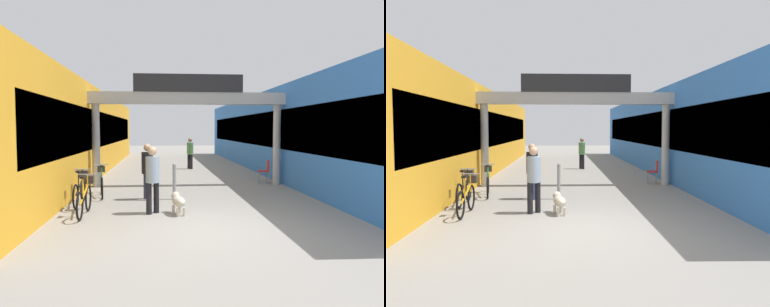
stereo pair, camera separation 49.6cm
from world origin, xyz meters
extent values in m
plane|color=gray|center=(0.00, 0.00, 0.00)|extent=(80.00, 80.00, 0.00)
cube|color=gold|center=(-5.10, 11.00, 1.89)|extent=(3.00, 26.00, 3.79)
cube|color=black|center=(-3.62, 11.00, 2.08)|extent=(0.04, 23.40, 1.52)
cube|color=blue|center=(5.10, 11.00, 1.89)|extent=(3.00, 26.00, 3.79)
cube|color=black|center=(3.62, 11.00, 2.08)|extent=(0.04, 23.40, 1.52)
cylinder|color=#B2B2B2|center=(-3.35, 6.14, 1.50)|extent=(0.28, 0.28, 3.01)
cylinder|color=#B2B2B2|center=(3.35, 6.14, 1.50)|extent=(0.28, 0.28, 3.01)
cube|color=#B2B2B2|center=(0.00, 6.14, 3.22)|extent=(7.40, 0.44, 0.43)
cube|color=#232326|center=(0.00, 5.94, 3.76)|extent=(3.96, 0.10, 0.64)
cylinder|color=black|center=(-1.32, 1.53, 0.39)|extent=(0.20, 0.20, 0.78)
cylinder|color=black|center=(-1.14, 1.69, 0.39)|extent=(0.20, 0.20, 0.78)
cylinder|color=#8C9EB2|center=(-1.23, 1.61, 1.10)|extent=(0.48, 0.48, 0.64)
sphere|color=tan|center=(-1.23, 1.61, 1.56)|extent=(0.31, 0.31, 0.22)
cylinder|color=navy|center=(-1.47, 3.61, 0.39)|extent=(0.19, 0.19, 0.77)
cylinder|color=navy|center=(-1.37, 3.39, 0.39)|extent=(0.19, 0.19, 0.77)
cylinder|color=black|center=(-1.42, 3.50, 1.10)|extent=(0.45, 0.45, 0.64)
sphere|color=tan|center=(-1.42, 3.50, 1.55)|extent=(0.29, 0.29, 0.22)
cylinder|color=black|center=(0.59, 11.81, 0.38)|extent=(0.19, 0.19, 0.76)
cylinder|color=black|center=(0.47, 12.02, 0.38)|extent=(0.19, 0.19, 0.76)
cylinder|color=#4C7F47|center=(0.53, 11.91, 1.08)|extent=(0.46, 0.46, 0.63)
sphere|color=#8C664C|center=(0.53, 11.91, 1.53)|extent=(0.29, 0.29, 0.22)
ellipsoid|color=beige|center=(-0.59, 1.43, 0.33)|extent=(0.42, 0.68, 0.25)
sphere|color=beige|center=(-0.66, 1.70, 0.42)|extent=(0.26, 0.26, 0.21)
sphere|color=white|center=(-0.63, 1.61, 0.32)|extent=(0.18, 0.18, 0.15)
cylinder|color=beige|center=(-0.72, 1.59, 0.10)|extent=(0.08, 0.08, 0.20)
cylinder|color=beige|center=(-0.55, 1.63, 0.10)|extent=(0.08, 0.08, 0.20)
cylinder|color=beige|center=(-0.63, 1.22, 0.10)|extent=(0.08, 0.08, 0.20)
cylinder|color=beige|center=(-0.46, 1.26, 0.10)|extent=(0.08, 0.08, 0.20)
torus|color=black|center=(-2.88, 2.02, 0.34)|extent=(0.05, 0.67, 0.67)
torus|color=black|center=(-2.88, 1.00, 0.34)|extent=(0.05, 0.67, 0.67)
cube|color=gold|center=(-2.88, 1.51, 0.52)|extent=(0.04, 0.94, 0.34)
cylinder|color=gold|center=(-2.88, 1.39, 0.74)|extent=(0.03, 0.03, 0.42)
cube|color=black|center=(-2.88, 1.39, 0.96)|extent=(0.10, 0.22, 0.05)
cylinder|color=gold|center=(-2.88, 1.96, 0.72)|extent=(0.03, 0.03, 0.46)
cylinder|color=gray|center=(-2.88, 1.96, 0.96)|extent=(0.46, 0.03, 0.03)
cube|color=#332D28|center=(-2.87, 2.16, 0.80)|extent=(0.24, 0.20, 0.20)
torus|color=black|center=(-3.25, 3.25, 0.34)|extent=(0.06, 0.67, 0.67)
torus|color=black|center=(-3.24, 2.23, 0.34)|extent=(0.06, 0.67, 0.67)
cube|color=black|center=(-3.24, 2.74, 0.52)|extent=(0.05, 0.94, 0.34)
cylinder|color=black|center=(-3.24, 2.62, 0.74)|extent=(0.03, 0.03, 0.42)
cube|color=black|center=(-3.24, 2.62, 0.96)|extent=(0.10, 0.22, 0.05)
cylinder|color=black|center=(-3.25, 3.19, 0.72)|extent=(0.03, 0.03, 0.46)
cylinder|color=gray|center=(-3.25, 3.19, 0.96)|extent=(0.46, 0.04, 0.03)
cube|color=#332D28|center=(-3.25, 3.39, 0.80)|extent=(0.24, 0.20, 0.20)
torus|color=black|center=(-2.94, 4.61, 0.34)|extent=(0.16, 0.67, 0.67)
torus|color=black|center=(-2.77, 3.61, 0.34)|extent=(0.16, 0.67, 0.67)
cube|color=#338C4C|center=(-2.85, 4.11, 0.52)|extent=(0.20, 0.93, 0.34)
cylinder|color=#338C4C|center=(-2.83, 3.99, 0.74)|extent=(0.04, 0.04, 0.42)
cube|color=black|center=(-2.83, 3.99, 0.96)|extent=(0.14, 0.23, 0.05)
cylinder|color=#338C4C|center=(-2.93, 4.56, 0.72)|extent=(0.04, 0.04, 0.46)
cylinder|color=gray|center=(-2.93, 4.56, 0.96)|extent=(0.46, 0.11, 0.03)
cube|color=#332D28|center=(-2.96, 4.75, 0.80)|extent=(0.27, 0.24, 0.20)
cylinder|color=gray|center=(-0.62, 3.45, 0.50)|extent=(0.10, 0.10, 1.00)
sphere|color=gray|center=(-0.62, 3.45, 1.03)|extent=(0.10, 0.10, 0.10)
cylinder|color=gray|center=(2.75, 6.34, 0.23)|extent=(0.03, 0.03, 0.45)
cylinder|color=gray|center=(2.79, 6.67, 0.23)|extent=(0.03, 0.03, 0.45)
cylinder|color=gray|center=(3.08, 6.29, 0.23)|extent=(0.03, 0.03, 0.45)
cylinder|color=gray|center=(3.13, 6.62, 0.23)|extent=(0.03, 0.03, 0.45)
cube|color=#B2231E|center=(2.94, 6.48, 0.47)|extent=(0.45, 0.45, 0.04)
cube|color=#B2231E|center=(3.12, 6.45, 0.69)|extent=(0.10, 0.40, 0.40)
camera|label=1|loc=(-1.04, -7.62, 2.10)|focal=35.00mm
camera|label=2|loc=(-0.54, -7.65, 2.10)|focal=35.00mm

